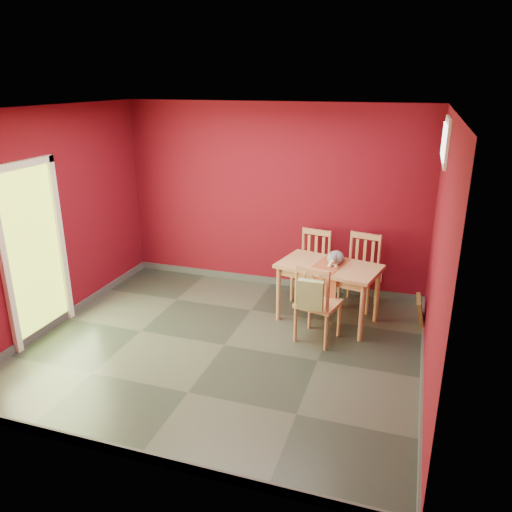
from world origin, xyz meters
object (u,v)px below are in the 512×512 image
(cat, at_px, (335,255))
(chair_near, at_px, (317,302))
(tote_bag, at_px, (310,295))
(chair_far_left, at_px, (312,265))
(chair_far_right, at_px, (360,270))
(dining_table, at_px, (329,272))
(picture_frame, at_px, (420,313))

(cat, bearing_deg, chair_near, -98.96)
(chair_near, bearing_deg, tote_bag, -98.64)
(chair_far_left, height_order, chair_near, chair_far_left)
(chair_near, height_order, cat, cat)
(chair_far_left, relative_size, cat, 2.33)
(chair_far_left, relative_size, tote_bag, 2.38)
(chair_far_left, distance_m, chair_far_right, 0.68)
(chair_far_left, height_order, chair_far_right, chair_far_right)
(chair_far_left, relative_size, chair_near, 1.00)
(dining_table, xyz_separation_m, cat, (0.06, 0.08, 0.20))
(chair_far_right, bearing_deg, picture_frame, -28.80)
(dining_table, distance_m, chair_far_left, 0.76)
(dining_table, relative_size, picture_frame, 3.38)
(cat, bearing_deg, chair_far_right, 62.45)
(cat, bearing_deg, picture_frame, 3.53)
(dining_table, bearing_deg, cat, 54.52)
(chair_near, xyz_separation_m, tote_bag, (-0.03, -0.23, 0.19))
(chair_far_right, height_order, chair_near, chair_far_right)
(chair_near, xyz_separation_m, cat, (0.09, 0.65, 0.38))
(dining_table, distance_m, chair_near, 0.60)
(chair_far_right, distance_m, cat, 0.71)
(chair_near, height_order, picture_frame, chair_near)
(chair_far_left, bearing_deg, chair_far_right, -2.45)
(chair_near, relative_size, tote_bag, 2.37)
(dining_table, height_order, chair_near, chair_near)
(chair_near, bearing_deg, picture_frame, 32.06)
(picture_frame, bearing_deg, chair_far_left, 162.24)
(chair_far_left, height_order, cat, chair_far_left)
(chair_near, bearing_deg, cat, 82.13)
(dining_table, xyz_separation_m, tote_bag, (-0.06, -0.80, 0.01))
(dining_table, bearing_deg, chair_near, -93.07)
(tote_bag, height_order, cat, cat)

